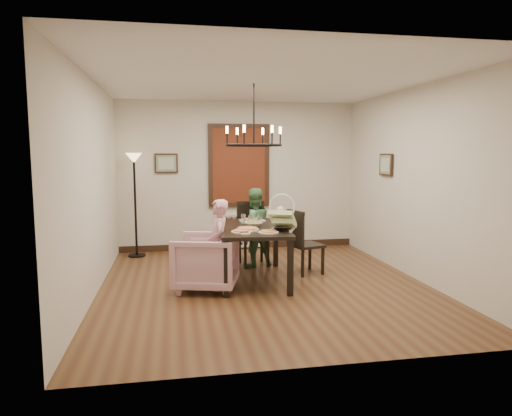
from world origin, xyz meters
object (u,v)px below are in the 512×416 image
object	(u,v)px
drinking_glass	(251,220)
dining_table	(254,232)
chair_far	(254,234)
baby_bouncer	(283,218)
chair_right	(307,241)
floor_lamp	(135,206)
elderly_woman	(218,252)
seated_man	(254,234)
armchair	(206,262)

from	to	relation	value
drinking_glass	dining_table	bearing A→B (deg)	-82.12
chair_far	baby_bouncer	distance (m)	1.34
chair_far	chair_right	xyz separation A→B (m)	(0.71, -0.64, -0.03)
baby_bouncer	floor_lamp	xyz separation A→B (m)	(-2.14, 2.25, -0.06)
chair_far	drinking_glass	bearing A→B (deg)	-108.59
baby_bouncer	drinking_glass	distance (m)	0.66
elderly_woman	chair_far	bearing A→B (deg)	152.65
elderly_woman	baby_bouncer	size ratio (longest dim) A/B	1.93
chair_far	drinking_glass	world-z (taller)	chair_far
chair_right	drinking_glass	bearing A→B (deg)	78.54
baby_bouncer	drinking_glass	bearing A→B (deg)	146.67
drinking_glass	baby_bouncer	bearing A→B (deg)	-56.74
seated_man	elderly_woman	bearing A→B (deg)	46.10
elderly_woman	baby_bouncer	distance (m)	0.99
chair_right	drinking_glass	world-z (taller)	chair_right
dining_table	floor_lamp	distance (m)	2.61
chair_far	floor_lamp	distance (m)	2.22
baby_bouncer	seated_man	bearing A→B (deg)	122.81
chair_right	drinking_glass	xyz separation A→B (m)	(-0.88, -0.07, 0.36)
elderly_woman	drinking_glass	xyz separation A→B (m)	(0.53, 0.51, 0.35)
dining_table	chair_far	world-z (taller)	chair_far
chair_right	floor_lamp	world-z (taller)	floor_lamp
dining_table	armchair	world-z (taller)	dining_table
dining_table	drinking_glass	world-z (taller)	drinking_glass
dining_table	chair_far	xyz separation A→B (m)	(0.15, 0.87, -0.18)
dining_table	elderly_woman	xyz separation A→B (m)	(-0.55, -0.34, -0.19)
baby_bouncer	floor_lamp	distance (m)	3.10
dining_table	chair_right	size ratio (longest dim) A/B	1.78
armchair	floor_lamp	bearing A→B (deg)	-138.95
armchair	baby_bouncer	distance (m)	1.21
elderly_woman	seated_man	size ratio (longest dim) A/B	0.96
chair_far	floor_lamp	bearing A→B (deg)	147.67
elderly_woman	floor_lamp	xyz separation A→B (m)	(-1.25, 2.22, 0.39)
elderly_woman	floor_lamp	world-z (taller)	floor_lamp
floor_lamp	elderly_woman	bearing A→B (deg)	-60.52
armchair	elderly_woman	bearing A→B (deg)	97.36
baby_bouncer	floor_lamp	bearing A→B (deg)	156.88
chair_far	elderly_woman	world-z (taller)	chair_far
floor_lamp	seated_man	bearing A→B (deg)	-28.69
dining_table	chair_far	bearing A→B (deg)	86.15
chair_right	floor_lamp	size ratio (longest dim) A/B	0.55
chair_far	baby_bouncer	xyz separation A→B (m)	(0.19, -1.25, 0.43)
dining_table	floor_lamp	size ratio (longest dim) A/B	0.98
chair_far	elderly_woman	size ratio (longest dim) A/B	1.04
elderly_woman	seated_man	bearing A→B (deg)	151.87
floor_lamp	chair_right	bearing A→B (deg)	-31.65
chair_far	chair_right	distance (m)	0.96
armchair	drinking_glass	bearing A→B (deg)	139.47
elderly_woman	baby_bouncer	bearing A→B (deg)	90.18
chair_far	chair_right	world-z (taller)	chair_far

